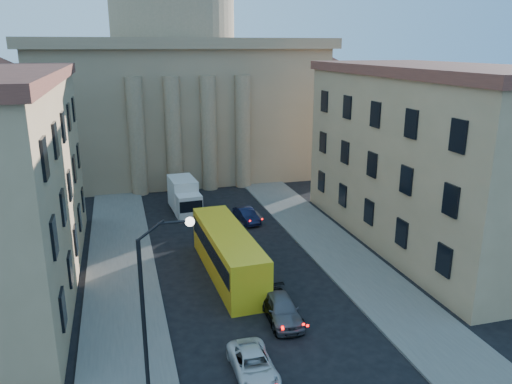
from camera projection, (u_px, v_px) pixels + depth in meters
sidewalk_left at (123, 298)px, 32.97m from camera, size 5.00×60.00×0.15m
sidewalk_right at (357, 269)px, 37.37m from camera, size 5.00×60.00×0.15m
church at (176, 79)px, 66.47m from camera, size 68.02×28.76×36.60m
building_right at (433, 155)px, 41.19m from camera, size 11.60×26.60×14.70m
street_lamp at (154, 294)px, 22.66m from camera, size 2.62×0.44×8.83m
car_left_mid at (253, 365)px, 25.21m from camera, size 2.06×4.40×1.22m
car_right_mid at (281, 309)px, 30.40m from camera, size 2.08×4.75×1.36m
car_right_far at (281, 308)px, 30.32m from camera, size 2.04×4.68×1.57m
car_right_distant at (247, 215)px, 47.36m from camera, size 1.92×4.13×1.31m
city_bus at (228, 252)px, 36.07m from camera, size 3.20×12.08×3.38m
box_truck at (185, 197)px, 49.92m from camera, size 2.77×6.18×3.32m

